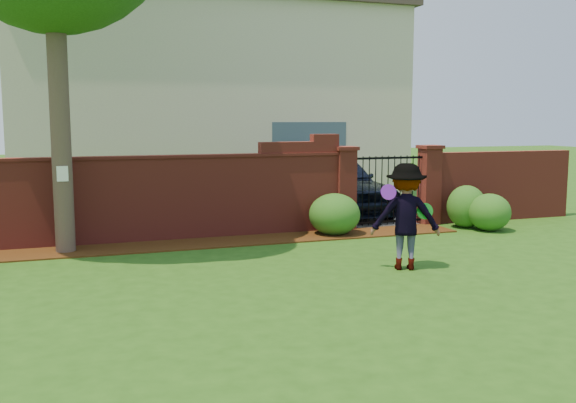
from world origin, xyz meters
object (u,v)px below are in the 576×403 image
object	(u,v)px
man	(405,217)
frisbee_green	(425,211)
frisbee_purple	(388,192)
car	(338,185)

from	to	relation	value
man	frisbee_green	world-z (taller)	man
frisbee_purple	frisbee_green	distance (m)	0.75
frisbee_purple	frisbee_green	world-z (taller)	frisbee_purple
man	frisbee_purple	size ratio (longest dim) A/B	6.90
car	man	distance (m)	6.12
car	frisbee_purple	bearing A→B (deg)	-110.39
car	frisbee_green	xyz separation A→B (m)	(-1.10, -6.06, 0.19)
car	frisbee_purple	xyz separation A→B (m)	(-1.76, -6.02, 0.53)
car	frisbee_green	size ratio (longest dim) A/B	16.97
man	frisbee_green	bearing A→B (deg)	-174.44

